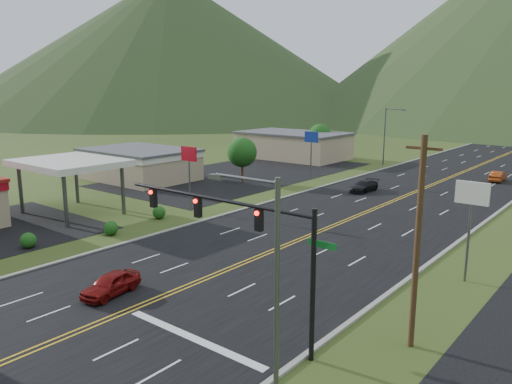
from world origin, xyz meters
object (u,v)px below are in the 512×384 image
Objects in this scene: gas_canopy at (69,164)px; car_red_near at (111,284)px; streetlight_east at (270,281)px; car_dark_mid at (364,186)px; car_red_far at (498,176)px; streetlight_west at (387,133)px; traffic_signal at (242,230)px.

car_red_near is at bearing -25.68° from gas_canopy.
streetlight_east is 14.71m from car_red_near.
streetlight_east is 42.66m from car_dark_mid.
gas_canopy is 2.44× the size of car_red_far.
car_red_far is at bearing 61.04° from car_dark_mid.
streetlight_east is 64.21m from streetlight_west.
car_red_near is (-13.74, 2.65, -4.52)m from streetlight_east.
streetlight_east is 35.28m from gas_canopy.
car_dark_mid is (-2.25, 36.64, -0.02)m from car_red_near.
car_dark_mid is at bearing 112.14° from streetlight_east.
car_red_far is (8.31, 53.54, 0.02)m from car_red_near.
streetlight_west is 2.02× the size of car_dark_mid.
streetlight_west is 22.28m from car_dark_mid.
streetlight_east reaches higher than traffic_signal.
car_dark_mid is at bearing 83.79° from car_red_near.
traffic_signal reaches higher than gas_canopy.
traffic_signal is 3.38× the size of car_red_near.
car_dark_mid is (17.19, 27.29, -4.23)m from gas_canopy.
streetlight_east and streetlight_west have the same top height.
car_red_far is at bearing 71.45° from car_red_near.
gas_canopy is 2.58× the size of car_red_near.
traffic_signal is at bearing 88.27° from car_red_far.
streetlight_west is (-18.16, 56.00, -0.15)m from traffic_signal.
traffic_signal is 1.46× the size of streetlight_west.
streetlight_east is at bearing -64.82° from car_dark_mid.
car_red_near is (9.12, -57.35, -4.52)m from streetlight_west.
car_dark_mid is at bearing 107.74° from traffic_signal.
car_red_near is at bearing -171.55° from traffic_signal.
gas_canopy is 32.53m from car_dark_mid.
car_dark_mid is 19.93m from car_red_far.
gas_canopy is 21.98m from car_red_near.
car_red_near is (19.44, -9.35, -4.21)m from gas_canopy.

